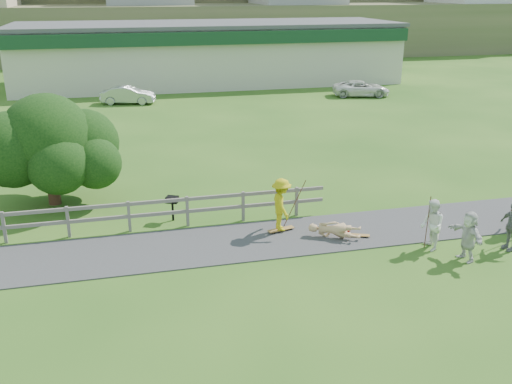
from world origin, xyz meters
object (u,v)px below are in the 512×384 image
spectator_b (512,226)px  car_white (361,88)px  skater_rider (281,207)px  skater_fallen (334,230)px  spectator_d (468,236)px  tree (50,160)px  bbq (173,209)px  spectator_a (432,225)px  car_silver (128,95)px

spectator_b → car_white: 27.26m
skater_rider → spectator_b: bearing=-114.4°
skater_fallen → spectator_d: (3.37, -2.44, 0.48)m
skater_fallen → spectator_d: bearing=-95.8°
skater_rider → tree: bearing=58.8°
spectator_b → tree: tree is taller
skater_rider → bbq: bearing=61.2°
spectator_a → tree: size_ratio=0.31×
skater_rider → spectator_a: size_ratio=1.09×
car_silver → tree: size_ratio=0.71×
skater_fallen → car_white: car_white is taller
spectator_a → bbq: 8.91m
skater_rider → spectator_d: size_ratio=1.14×
spectator_a → tree: bearing=-111.9°
tree → spectator_d: bearing=-32.6°
skater_fallen → tree: tree is taller
car_silver → bbq: (0.82, -22.70, -0.17)m
car_silver → tree: tree is taller
spectator_a → car_white: size_ratio=0.39×
skater_rider → bbq: (-3.49, 1.93, -0.45)m
spectator_a → bbq: bearing=-110.5°
skater_fallen → spectator_d: 4.19m
skater_fallen → bbq: 5.83m
bbq → car_white: bearing=76.5°
skater_rider → tree: 9.13m
spectator_b → tree: 16.48m
skater_rider → car_white: skater_rider is taller
spectator_a → skater_fallen: bearing=-110.0°
car_white → skater_rider: bearing=163.2°
skater_rider → bbq: size_ratio=1.99×
bbq → tree: bearing=171.1°
car_silver → car_white: (17.51, -1.21, -0.03)m
skater_fallen → car_silver: size_ratio=0.45×
spectator_b → spectator_d: bearing=-86.1°
skater_fallen → bbq: (-5.06, 2.88, 0.14)m
skater_fallen → car_silver: 26.25m
skater_rider → tree: size_ratio=0.34×
spectator_d → bbq: bearing=-127.9°
spectator_d → car_silver: 29.51m
tree → bbq: (4.28, -2.80, -1.30)m
spectator_d → car_white: (8.26, 26.80, -0.20)m
spectator_b → spectator_d: size_ratio=1.01×
skater_fallen → car_silver: bearing=43.0°
spectator_d → skater_rider: bearing=-130.1°
spectator_a → spectator_d: spectator_a is taller
skater_fallen → tree: 11.03m
car_silver → bbq: car_silver is taller
skater_rider → tree: (-7.77, 4.73, 0.85)m
spectator_b → bbq: (-10.21, 4.99, -0.35)m
car_white → tree: tree is taller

